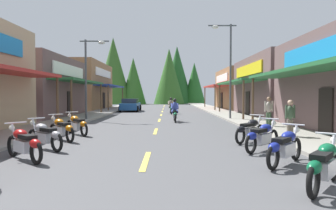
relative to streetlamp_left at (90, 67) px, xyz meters
name	(u,v)px	position (x,y,z in m)	size (l,w,h in m)	color
ground	(159,119)	(4.79, 1.83, -3.77)	(9.42, 76.20, 0.10)	#4C4C4F
sidewalk_left	(80,118)	(-1.28, 1.83, -3.66)	(2.72, 76.20, 0.12)	#9E9991
sidewalk_right	(239,118)	(10.86, 1.83, -3.66)	(2.72, 76.20, 0.12)	gray
centerline_dashes	(161,115)	(4.79, 5.50, -3.71)	(0.16, 50.92, 0.01)	#E0C64C
storefront_left_middle	(14,87)	(-7.07, 3.44, -1.29)	(10.75, 10.11, 4.84)	brown
storefront_left_far	(73,86)	(-6.41, 16.27, -0.83)	(9.42, 11.64, 5.78)	olive
storefront_right_middle	(291,87)	(15.90, 4.52, -1.21)	(9.23, 10.94, 5.02)	brown
storefront_right_far	(249,89)	(15.75, 16.66, -1.21)	(8.94, 10.48, 5.00)	olive
streetlamp_left	(90,67)	(0.00, 0.00, 0.00)	(2.03, 0.30, 5.64)	#474C51
streetlamp_right	(226,59)	(9.63, 0.69, 0.68)	(2.03, 0.30, 6.87)	#474C51
motorcycle_parked_right_1	(324,164)	(8.41, -14.99, -3.23)	(1.48, 1.68, 1.04)	black
motorcycle_parked_right_2	(284,146)	(8.43, -13.05, -3.23)	(1.53, 1.63, 1.04)	black
motorcycle_parked_right_3	(262,136)	(8.46, -11.12, -3.23)	(1.58, 1.59, 1.04)	black
motorcycle_parked_right_4	(249,129)	(8.55, -9.35, -3.23)	(1.56, 1.61, 1.04)	black
motorcycle_parked_left_1	(23,143)	(1.44, -12.53, -3.23)	(1.68, 1.48, 1.04)	black
motorcycle_parked_left_2	(44,135)	(1.32, -10.89, -3.23)	(1.74, 1.41, 1.04)	black
motorcycle_parked_left_3	(61,128)	(1.19, -8.97, -3.23)	(1.56, 1.61, 1.04)	black
motorcycle_parked_left_4	(76,124)	(1.29, -7.32, -3.23)	(1.49, 1.67, 1.04)	black
rider_cruising_lead	(174,112)	(5.87, -0.79, -3.06)	(0.60, 2.14, 1.57)	black
rider_cruising_trailing	(170,107)	(5.68, 7.41, -3.06)	(0.60, 2.14, 1.57)	black
pedestrian_by_shop	(290,116)	(10.42, -8.54, -2.79)	(0.51, 0.40, 1.61)	#726659
pedestrian_browsing	(268,110)	(10.91, -4.53, -2.72)	(0.54, 0.36, 1.71)	#3F593F
parked_car_curbside	(130,105)	(1.28, 11.82, -3.03)	(2.08, 4.31, 1.40)	#1E4C8C
treeline_backdrop	(151,75)	(2.10, 39.65, 2.07)	(22.48, 11.79, 13.12)	#325E23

